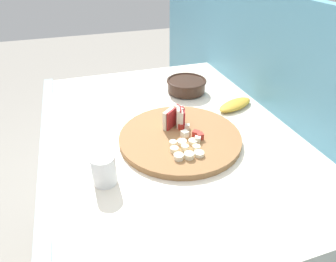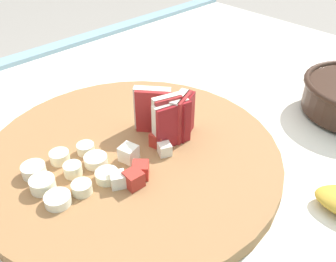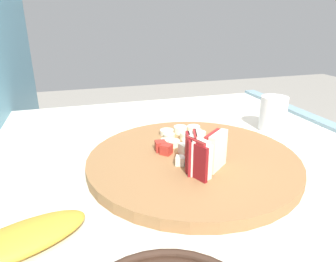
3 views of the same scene
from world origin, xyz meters
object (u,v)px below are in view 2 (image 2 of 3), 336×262
apple_dice_pile (140,161)px  banana_slice_rows (68,173)px  apple_wedge_fan (171,117)px  cutting_board (132,157)px

apple_dice_pile → banana_slice_rows: (0.08, -0.05, -0.00)m
apple_wedge_fan → cutting_board: bearing=-11.3°
apple_dice_pile → banana_slice_rows: bearing=-31.3°
apple_wedge_fan → apple_dice_pile: apple_wedge_fan is taller
cutting_board → banana_slice_rows: 0.09m
apple_dice_pile → apple_wedge_fan: bearing=-164.4°
apple_wedge_fan → apple_dice_pile: bearing=15.6°
apple_wedge_fan → apple_dice_pile: size_ratio=0.70×
apple_wedge_fan → apple_dice_pile: (0.07, 0.02, -0.02)m
cutting_board → apple_wedge_fan: apple_wedge_fan is taller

